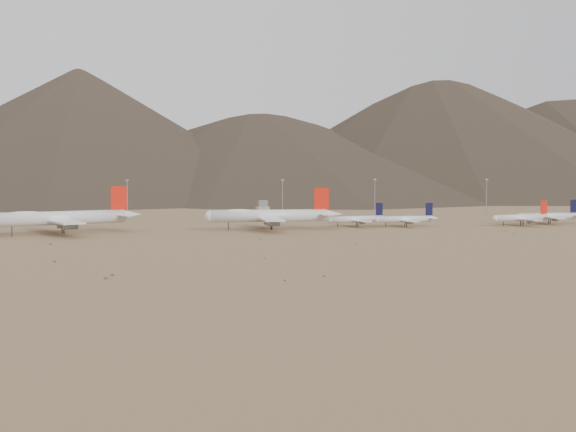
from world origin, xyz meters
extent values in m
plane|color=#A58255|center=(0.00, 0.00, 0.00)|extent=(3000.00, 3000.00, 0.00)
cylinder|color=white|center=(-89.19, 27.28, 7.92)|extent=(63.55, 28.28, 6.73)
cone|color=white|center=(-54.87, 39.57, 8.42)|extent=(13.07, 9.65, 6.05)
cube|color=white|center=(-90.41, 26.84, 6.91)|extent=(29.93, 59.69, 0.84)
cube|color=white|center=(-59.77, 37.82, 8.59)|extent=(13.16, 23.32, 0.40)
cube|color=red|center=(-61.00, 37.38, 17.25)|extent=(8.17, 3.42, 11.93)
cylinder|color=black|center=(-110.64, 19.60, 2.28)|extent=(0.43, 0.43, 4.56)
cylinder|color=black|center=(-88.53, 29.30, 2.28)|extent=(0.54, 0.54, 4.56)
cylinder|color=black|center=(-87.39, 26.14, 2.28)|extent=(0.54, 0.54, 4.56)
ellipsoid|color=white|center=(-105.12, 21.57, 9.77)|extent=(21.31, 11.77, 4.04)
cylinder|color=slate|center=(-94.44, 38.08, 5.25)|extent=(7.15, 5.04, 3.03)
cylinder|color=slate|center=(-86.39, 15.61, 5.25)|extent=(7.15, 5.04, 3.03)
cylinder|color=slate|center=(-98.06, 48.19, 5.25)|extent=(7.15, 5.04, 3.03)
cylinder|color=slate|center=(-82.77, 5.50, 5.25)|extent=(7.15, 5.04, 3.03)
cylinder|color=white|center=(16.27, 29.38, 7.50)|extent=(61.87, 8.56, 6.37)
sphere|color=white|center=(-14.55, 30.47, 7.50)|extent=(6.25, 6.25, 6.25)
cone|color=white|center=(50.79, 28.15, 7.98)|extent=(11.30, 6.13, 5.74)
cube|color=white|center=(15.04, 29.42, 6.55)|extent=(11.87, 56.86, 0.80)
cube|color=white|center=(45.86, 28.32, 8.14)|extent=(6.31, 21.67, 0.38)
cube|color=red|center=(44.63, 28.37, 16.35)|extent=(8.03, 0.86, 11.31)
cylinder|color=black|center=(-5.30, 30.14, 2.16)|extent=(0.41, 0.41, 4.32)
cylinder|color=black|center=(17.56, 30.93, 2.16)|extent=(0.51, 0.51, 4.32)
cylinder|color=black|center=(17.45, 27.74, 2.16)|extent=(0.51, 0.51, 4.32)
ellipsoid|color=white|center=(0.24, 29.95, 9.26)|extent=(19.90, 5.48, 3.82)
cylinder|color=slate|center=(15.44, 40.72, 4.97)|extent=(6.27, 3.09, 2.87)
cylinder|color=slate|center=(14.64, 18.12, 4.97)|extent=(6.27, 3.09, 2.87)
cylinder|color=slate|center=(15.80, 50.89, 4.97)|extent=(6.27, 3.09, 2.87)
cylinder|color=slate|center=(14.27, 7.95, 4.97)|extent=(6.27, 3.09, 2.87)
cylinder|color=white|center=(67.81, 39.86, 4.25)|extent=(33.07, 10.42, 3.59)
sphere|color=white|center=(51.65, 36.41, 4.25)|extent=(3.52, 3.52, 3.52)
cone|color=white|center=(85.91, 43.74, 4.52)|extent=(6.49, 4.40, 3.23)
cube|color=white|center=(67.16, 39.73, 3.71)|extent=(11.10, 28.81, 0.45)
cube|color=white|center=(83.33, 43.18, 4.61)|extent=(5.16, 11.15, 0.22)
cube|color=black|center=(82.68, 43.04, 9.59)|extent=(4.27, 1.21, 7.08)
cylinder|color=black|center=(56.50, 37.44, 1.23)|extent=(0.38, 0.38, 2.46)
cylinder|color=black|center=(68.27, 40.88, 1.23)|extent=(0.47, 0.47, 2.46)
cylinder|color=black|center=(68.64, 39.13, 1.23)|extent=(0.47, 0.47, 2.46)
cylinder|color=slate|center=(65.50, 47.48, 2.82)|extent=(3.57, 2.27, 1.61)
cylinder|color=slate|center=(68.82, 31.97, 2.82)|extent=(3.57, 2.27, 1.61)
cylinder|color=white|center=(94.45, 34.17, 4.25)|extent=(33.23, 6.35, 3.59)
sphere|color=white|center=(77.99, 32.79, 4.25)|extent=(3.52, 3.52, 3.52)
cone|color=white|center=(112.89, 35.72, 4.52)|extent=(6.20, 3.72, 3.23)
cube|color=white|center=(93.79, 34.12, 3.71)|extent=(7.64, 28.67, 0.45)
cube|color=white|center=(110.26, 35.50, 4.61)|extent=(3.87, 10.97, 0.22)
cube|color=black|center=(109.60, 35.45, 9.58)|extent=(4.31, 0.68, 7.08)
cylinder|color=black|center=(82.92, 33.20, 1.23)|extent=(0.38, 0.38, 2.45)
cylinder|color=black|center=(95.03, 35.12, 1.23)|extent=(0.47, 0.47, 2.45)
cylinder|color=black|center=(95.18, 33.33, 1.23)|extent=(0.47, 0.47, 2.45)
cylinder|color=slate|center=(93.13, 42.02, 2.82)|extent=(3.43, 1.89, 1.61)
cylinder|color=slate|center=(94.46, 26.21, 2.82)|extent=(3.43, 1.89, 1.61)
cylinder|color=white|center=(161.82, 26.41, 4.55)|extent=(35.54, 9.56, 3.84)
sphere|color=white|center=(144.37, 23.53, 4.55)|extent=(3.77, 3.77, 3.77)
cone|color=white|center=(181.37, 29.64, 4.84)|extent=(6.85, 4.45, 3.46)
cube|color=white|center=(161.12, 26.30, 3.97)|extent=(10.53, 30.85, 0.48)
cube|color=white|center=(178.58, 29.18, 4.93)|extent=(5.02, 11.89, 0.23)
cube|color=red|center=(177.88, 29.07, 10.26)|extent=(4.59, 1.09, 7.58)
cylinder|color=black|center=(149.60, 24.39, 1.31)|extent=(0.40, 0.40, 2.63)
cylinder|color=black|center=(162.36, 27.47, 1.31)|extent=(0.51, 0.51, 2.63)
cylinder|color=black|center=(162.68, 25.58, 1.31)|extent=(0.51, 0.51, 2.63)
cylinder|color=slate|center=(159.74, 34.67, 3.02)|extent=(3.77, 2.28, 1.73)
cylinder|color=slate|center=(162.51, 17.92, 3.02)|extent=(3.77, 2.28, 1.73)
cylinder|color=white|center=(185.69, 36.37, 4.56)|extent=(35.63, 5.36, 3.85)
sphere|color=white|center=(167.96, 37.13, 4.56)|extent=(3.78, 3.78, 3.78)
cube|color=white|center=(184.98, 36.40, 3.99)|extent=(6.97, 30.64, 0.48)
cube|color=white|center=(202.71, 35.65, 4.95)|extent=(3.68, 11.69, 0.23)
cube|color=black|center=(202.00, 35.68, 10.29)|extent=(4.63, 0.54, 7.61)
cylinder|color=black|center=(173.28, 36.90, 1.32)|extent=(0.41, 0.41, 2.64)
cylinder|color=black|center=(186.44, 37.31, 1.32)|extent=(0.51, 0.51, 2.64)
cylinder|color=black|center=(186.36, 35.38, 1.32)|extent=(0.51, 0.51, 2.64)
cylinder|color=slate|center=(185.34, 44.92, 3.03)|extent=(3.62, 1.88, 1.73)
cylinder|color=slate|center=(184.62, 27.89, 3.03)|extent=(3.62, 1.88, 1.73)
cube|color=tan|center=(30.00, 120.00, 4.00)|extent=(8.00, 8.00, 8.00)
cube|color=slate|center=(30.00, 120.00, 10.00)|extent=(6.00, 6.00, 4.00)
cylinder|color=gray|center=(-56.36, 124.36, 12.50)|extent=(0.50, 0.50, 25.00)
cube|color=gray|center=(-56.36, 124.36, 25.30)|extent=(2.00, 0.60, 0.80)
cylinder|color=gray|center=(42.24, 115.04, 12.50)|extent=(0.50, 0.50, 25.00)
cube|color=gray|center=(42.24, 115.04, 25.30)|extent=(2.00, 0.60, 0.80)
cylinder|color=gray|center=(116.14, 144.43, 12.50)|extent=(0.50, 0.50, 25.00)
cube|color=gray|center=(116.14, 144.43, 25.30)|extent=(2.00, 0.60, 0.80)
cylinder|color=gray|center=(190.20, 119.91, 12.50)|extent=(0.50, 0.50, 25.00)
cube|color=gray|center=(190.20, 119.91, 25.30)|extent=(2.00, 0.60, 0.80)
ellipsoid|color=olive|center=(-88.60, -27.38, 0.40)|extent=(1.08, 1.08, 0.81)
ellipsoid|color=olive|center=(25.83, -87.87, 0.13)|extent=(0.51, 0.51, 0.27)
ellipsoid|color=olive|center=(-63.55, -131.91, 0.37)|extent=(1.07, 1.07, 0.73)
ellipsoid|color=olive|center=(36.94, -53.94, 0.17)|extent=(0.60, 0.60, 0.34)
ellipsoid|color=olive|center=(1.60, -23.79, 0.28)|extent=(0.62, 0.62, 0.55)
ellipsoid|color=olive|center=(-61.78, -125.22, 0.35)|extent=(1.02, 1.02, 0.71)
ellipsoid|color=olive|center=(-81.51, -88.43, 0.35)|extent=(1.05, 1.05, 0.70)
ellipsoid|color=olive|center=(128.68, -22.94, 0.22)|extent=(0.83, 0.83, 0.43)
ellipsoid|color=olive|center=(134.18, -5.69, 0.19)|extent=(0.66, 0.66, 0.38)
ellipsoid|color=olive|center=(-10.04, -94.18, 0.21)|extent=(0.55, 0.55, 0.41)
ellipsoid|color=olive|center=(-14.39, -146.93, 0.23)|extent=(0.68, 0.68, 0.46)
ellipsoid|color=olive|center=(-1.42, -141.16, 0.26)|extent=(0.83, 0.83, 0.53)
ellipsoid|color=olive|center=(61.75, -9.87, 0.22)|extent=(0.56, 0.56, 0.44)
camera|label=1|loc=(-58.04, -343.03, 30.65)|focal=45.00mm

